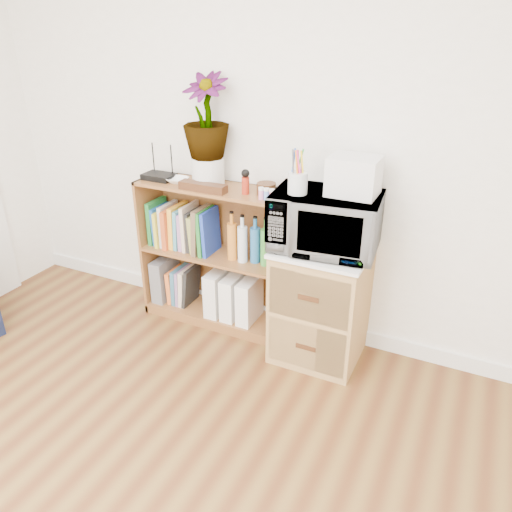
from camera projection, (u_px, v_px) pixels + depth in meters
The scene contains 21 objects.
skirting_board at pixel (272, 314), 3.40m from camera, with size 4.00×0.02×0.10m, color white.
bookshelf at pixel (215, 257), 3.24m from camera, with size 1.00×0.30×0.95m, color brown.
wicker_unit at pixel (320, 304), 2.94m from camera, with size 0.50×0.45×0.70m, color #9E7542.
microwave at pixel (325, 222), 2.70m from camera, with size 0.57×0.39×0.32m, color white.
pen_cup at pixel (298, 183), 2.61m from camera, with size 0.10×0.10×0.11m, color silver.
small_appliance at pixel (354, 176), 2.58m from camera, with size 0.26×0.21×0.20m, color silver.
router at pixel (159, 177), 3.16m from camera, with size 0.20×0.13×0.04m, color black.
white_bowl at pixel (177, 180), 3.09m from camera, with size 0.13×0.13×0.03m, color white.
plant_pot at pixel (208, 171), 3.03m from camera, with size 0.20×0.20×0.17m, color silver.
potted_plant at pixel (206, 116), 2.89m from camera, with size 0.27×0.27×0.49m, color #317B36.
trinket_box at pixel (203, 187), 2.94m from camera, with size 0.30×0.07×0.05m, color #3B2310.
kokeshi_doll at pixel (245, 186), 2.88m from camera, with size 0.04×0.04×0.10m, color #A12613.
wooden_bowl at pixel (266, 189), 2.89m from camera, with size 0.11×0.11×0.07m, color #391C0F.
paint_jars at pixel (266, 196), 2.79m from camera, with size 0.10×0.04×0.05m, color pink.
file_box at pixel (165, 278), 3.51m from camera, with size 0.09×0.24×0.30m, color slate.
magazine_holder_left at pixel (218, 292), 3.33m from camera, with size 0.10×0.24×0.30m, color white.
magazine_holder_mid at pixel (233, 296), 3.29m from camera, with size 0.09×0.23×0.29m, color white.
magazine_holder_right at pixel (249, 300), 3.25m from camera, with size 0.09×0.24×0.29m, color white.
cookbooks at pixel (183, 227), 3.26m from camera, with size 0.45×0.20×0.31m.
liquor_bottles at pixel (255, 240), 3.05m from camera, with size 0.36×0.06×0.31m.
lower_books at pixel (183, 285), 3.46m from camera, with size 0.18×0.19×0.29m.
Camera 1 is at (1.15, -0.41, 1.88)m, focal length 35.00 mm.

